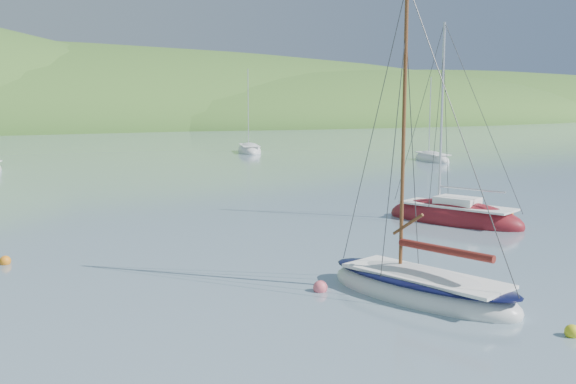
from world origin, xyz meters
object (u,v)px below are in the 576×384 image
distant_sloop_b (249,151)px  distant_sloop_d (432,159)px  daysailer_white (421,290)px  sloop_red (454,218)px

distant_sloop_b → distant_sloop_d: distant_sloop_b is taller
distant_sloop_d → distant_sloop_b: bearing=137.6°
daysailer_white → distant_sloop_d: 48.56m
daysailer_white → distant_sloop_b: bearing=54.8°
distant_sloop_d → sloop_red: bearing=-113.0°
sloop_red → distant_sloop_b: (10.45, 46.90, -0.02)m
distant_sloop_d → daysailer_white: bearing=-115.2°
daysailer_white → distant_sloop_b: 59.46m
sloop_red → distant_sloop_d: size_ratio=1.14×
distant_sloop_b → daysailer_white: bearing=-91.0°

